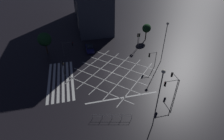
# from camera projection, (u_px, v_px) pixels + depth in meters

# --- Properties ---
(ground_plane) EXTENTS (200.00, 200.00, 0.00)m
(ground_plane) POSITION_uv_depth(u_px,v_px,m) (112.00, 73.00, 37.26)
(ground_plane) COLOR black
(road_markings) EXTENTS (19.81, 23.05, 0.01)m
(road_markings) POSITION_uv_depth(u_px,v_px,m) (82.00, 78.00, 35.67)
(road_markings) COLOR silver
(road_markings) RESTS_ON ground_plane
(traffic_light_ne_cross) EXTENTS (0.36, 2.62, 3.94)m
(traffic_light_ne_cross) POSITION_uv_depth(u_px,v_px,m) (170.00, 85.00, 29.32)
(traffic_light_ne_cross) COLOR #424244
(traffic_light_ne_cross) RESTS_ON ground_plane
(traffic_light_nw_main) EXTENTS (0.39, 0.36, 4.25)m
(traffic_light_nw_main) POSITION_uv_depth(u_px,v_px,m) (139.00, 38.00, 44.74)
(traffic_light_nw_main) COLOR #424244
(traffic_light_nw_main) RESTS_ON ground_plane
(traffic_light_nw_cross) EXTENTS (0.36, 0.39, 4.13)m
(traffic_light_nw_cross) POSITION_uv_depth(u_px,v_px,m) (138.00, 38.00, 44.96)
(traffic_light_nw_cross) COLOR #424244
(traffic_light_nw_cross) RESTS_ON ground_plane
(traffic_light_ne_main) EXTENTS (2.64, 0.36, 3.61)m
(traffic_light_ne_main) POSITION_uv_depth(u_px,v_px,m) (174.00, 79.00, 31.04)
(traffic_light_ne_main) COLOR #424244
(traffic_light_ne_main) RESTS_ON ground_plane
(traffic_light_sw_cross) EXTENTS (0.36, 2.61, 3.65)m
(traffic_light_sw_cross) POSITION_uv_depth(u_px,v_px,m) (68.00, 46.00, 41.78)
(traffic_light_sw_cross) COLOR #424244
(traffic_light_sw_cross) RESTS_ON ground_plane
(traffic_light_median_north) EXTENTS (0.36, 1.89, 3.72)m
(traffic_light_median_north) POSITION_uv_depth(u_px,v_px,m) (152.00, 57.00, 37.55)
(traffic_light_median_north) COLOR #424244
(traffic_light_median_north) RESTS_ON ground_plane
(traffic_light_median_south) EXTENTS (0.36, 0.39, 4.17)m
(traffic_light_median_south) POSITION_uv_depth(u_px,v_px,m) (63.00, 67.00, 33.85)
(traffic_light_median_south) COLOR #424244
(traffic_light_median_south) RESTS_ON ground_plane
(street_lamp_east) EXTENTS (0.50, 0.50, 10.06)m
(street_lamp_east) POSITION_uv_depth(u_px,v_px,m) (160.00, 91.00, 22.31)
(street_lamp_east) COLOR #424244
(street_lamp_east) RESTS_ON ground_plane
(street_lamp_west) EXTENTS (0.55, 0.55, 9.43)m
(street_lamp_west) POSITION_uv_depth(u_px,v_px,m) (166.00, 34.00, 37.21)
(street_lamp_west) COLOR #424244
(street_lamp_west) RESTS_ON ground_plane
(street_tree_near) EXTENTS (3.31, 3.31, 5.45)m
(street_tree_near) POSITION_uv_depth(u_px,v_px,m) (44.00, 39.00, 42.11)
(street_tree_near) COLOR #38281C
(street_tree_near) RESTS_ON ground_plane
(street_tree_far) EXTENTS (2.42, 2.42, 4.74)m
(street_tree_far) POSITION_uv_depth(u_px,v_px,m) (147.00, 28.00, 48.78)
(street_tree_far) COLOR #38281C
(street_tree_far) RESTS_ON ground_plane
(waiting_car) EXTENTS (4.36, 1.80, 1.41)m
(waiting_car) POSITION_uv_depth(u_px,v_px,m) (90.00, 48.00, 45.08)
(waiting_car) COLOR #191951
(waiting_car) RESTS_ON ground_plane
(pedestrian_railing) EXTENTS (1.45, 5.94, 1.05)m
(pedestrian_railing) POSITION_uv_depth(u_px,v_px,m) (112.00, 116.00, 26.74)
(pedestrian_railing) COLOR gray
(pedestrian_railing) RESTS_ON ground_plane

